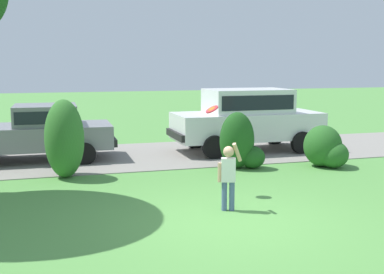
# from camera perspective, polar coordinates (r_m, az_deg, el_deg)

# --- Properties ---
(ground_plane) EXTENTS (80.00, 80.00, 0.00)m
(ground_plane) POSITION_cam_1_polar(r_m,az_deg,el_deg) (8.81, 4.22, -9.57)
(ground_plane) COLOR #518E42
(driveway_strip) EXTENTS (28.00, 4.40, 0.02)m
(driveway_strip) POSITION_cam_1_polar(r_m,az_deg,el_deg) (14.95, -4.63, -2.04)
(driveway_strip) COLOR gray
(driveway_strip) RESTS_ON ground
(shrub_near_tree) EXTENTS (0.93, 1.08, 1.87)m
(shrub_near_tree) POSITION_cam_1_polar(r_m,az_deg,el_deg) (12.27, -14.26, -0.20)
(shrub_near_tree) COLOR #33702B
(shrub_near_tree) RESTS_ON ground
(shrub_centre_left) EXTENTS (1.18, 0.81, 1.47)m
(shrub_centre_left) POSITION_cam_1_polar(r_m,az_deg,el_deg) (13.04, 5.46, -0.75)
(shrub_centre_left) COLOR #1E511C
(shrub_centre_left) RESTS_ON ground
(shrub_centre) EXTENTS (1.06, 1.15, 1.09)m
(shrub_centre) POSITION_cam_1_polar(r_m,az_deg,el_deg) (13.66, 14.91, -1.25)
(shrub_centre) COLOR #286023
(shrub_centre) RESTS_ON ground
(parked_sedan) EXTENTS (4.43, 2.16, 1.56)m
(parked_sedan) POSITION_cam_1_polar(r_m,az_deg,el_deg) (14.63, -17.07, 0.70)
(parked_sedan) COLOR gray
(parked_sedan) RESTS_ON ground
(parked_suv) EXTENTS (4.72, 2.14, 1.92)m
(parked_suv) POSITION_cam_1_polar(r_m,az_deg,el_deg) (15.56, 6.27, 2.32)
(parked_suv) COLOR white
(parked_suv) RESTS_ON ground
(child_thrower) EXTENTS (0.48, 0.23, 1.29)m
(child_thrower) POSITION_cam_1_polar(r_m,az_deg,el_deg) (9.29, 4.14, -4.05)
(child_thrower) COLOR #4C608C
(child_thrower) RESTS_ON ground
(frisbee) EXTENTS (0.26, 0.28, 0.18)m
(frisbee) POSITION_cam_1_polar(r_m,az_deg,el_deg) (10.26, 2.27, 3.15)
(frisbee) COLOR red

